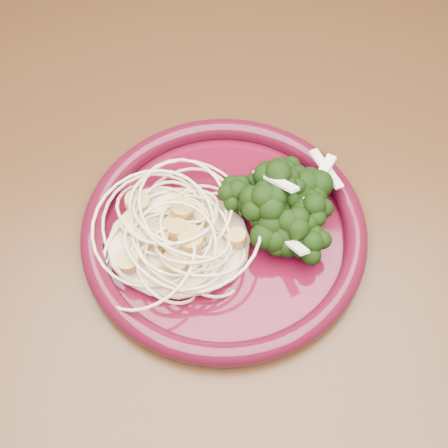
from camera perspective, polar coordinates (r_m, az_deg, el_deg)
The scene contains 6 objects.
dining_table at distance 0.65m, azimuth -8.77°, elevation -9.08°, with size 1.20×0.80×0.75m.
dinner_plate at distance 0.57m, azimuth -0.00°, elevation -0.57°, with size 0.32×0.32×0.02m.
spaghetti_pile at distance 0.55m, azimuth -4.21°, elevation -1.19°, with size 0.13×0.11×0.03m, color beige.
scallop_cluster at distance 0.52m, azimuth -4.43°, elevation 0.63°, with size 0.11×0.11×0.04m, color tan, non-canonical shape.
broccoli_pile at distance 0.56m, azimuth 5.07°, elevation 1.99°, with size 0.08×0.14×0.05m, color black.
onion_garnish at distance 0.54m, azimuth 5.31°, elevation 3.81°, with size 0.06×0.09×0.05m, color #F2ECCC, non-canonical shape.
Camera 1 is at (0.09, -0.26, 1.24)m, focal length 50.00 mm.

